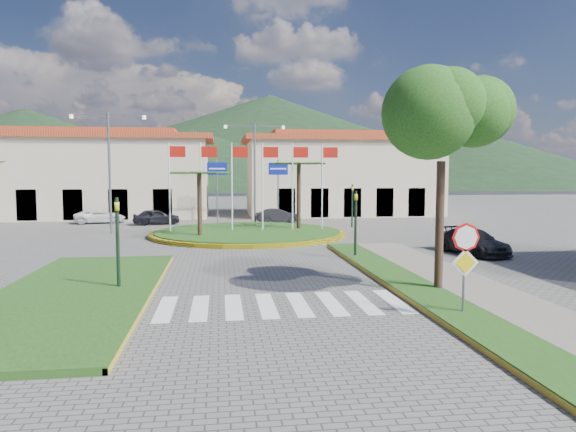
{
  "coord_description": "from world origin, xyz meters",
  "views": [
    {
      "loc": [
        -1.76,
        -11.23,
        3.99
      ],
      "look_at": [
        0.78,
        8.0,
        2.39
      ],
      "focal_mm": 32.0,
      "sensor_mm": 36.0,
      "label": 1
    }
  ],
  "objects": [
    {
      "name": "white_van",
      "position": [
        -11.45,
        31.71,
        0.55
      ],
      "size": [
        4.31,
        2.81,
        1.1
      ],
      "primitive_type": "imported",
      "rotation": [
        0.0,
        0.0,
        1.84
      ],
      "color": "white",
      "rests_on": "ground"
    },
    {
      "name": "verge_right",
      "position": [
        4.8,
        2.0,
        0.09
      ],
      "size": [
        1.6,
        28.0,
        0.18
      ],
      "primitive_type": "cube",
      "color": "#1D4212",
      "rests_on": "ground"
    },
    {
      "name": "street_lamp_west",
      "position": [
        -9.0,
        24.0,
        4.5
      ],
      "size": [
        4.8,
        0.16,
        8.0
      ],
      "color": "slate",
      "rests_on": "ground"
    },
    {
      "name": "car_dark_a",
      "position": [
        -6.77,
        30.0,
        0.62
      ],
      "size": [
        3.85,
        2.28,
        1.23
      ],
      "primitive_type": "imported",
      "rotation": [
        0.0,
        0.0,
        1.81
      ],
      "color": "black",
      "rests_on": "ground"
    },
    {
      "name": "median_left",
      "position": [
        -6.5,
        6.0,
        0.09
      ],
      "size": [
        5.0,
        14.0,
        0.18
      ],
      "primitive_type": "cube",
      "color": "#1D4212",
      "rests_on": "ground"
    },
    {
      "name": "traffic_light_left",
      "position": [
        -5.2,
        6.5,
        1.94
      ],
      "size": [
        0.15,
        0.18,
        3.2
      ],
      "color": "black",
      "rests_on": "ground"
    },
    {
      "name": "hill_far_west",
      "position": [
        -55.0,
        140.0,
        11.0
      ],
      "size": [
        140.0,
        140.0,
        22.0
      ],
      "primitive_type": "cone",
      "color": "black",
      "rests_on": "ground"
    },
    {
      "name": "traffic_light_far",
      "position": [
        8.0,
        26.0,
        1.94
      ],
      "size": [
        0.18,
        0.15,
        3.2
      ],
      "color": "black",
      "rests_on": "ground"
    },
    {
      "name": "hill_far_mid",
      "position": [
        15.0,
        160.0,
        15.0
      ],
      "size": [
        180.0,
        180.0,
        30.0
      ],
      "primitive_type": "cone",
      "color": "black",
      "rests_on": "ground"
    },
    {
      "name": "hill_far_east",
      "position": [
        70.0,
        135.0,
        9.0
      ],
      "size": [
        120.0,
        120.0,
        18.0
      ],
      "primitive_type": "cone",
      "color": "black",
      "rests_on": "ground"
    },
    {
      "name": "direction_sign_west",
      "position": [
        -2.0,
        30.97,
        3.53
      ],
      "size": [
        1.6,
        0.14,
        5.2
      ],
      "color": "slate",
      "rests_on": "ground"
    },
    {
      "name": "ground",
      "position": [
        0.0,
        0.0,
        0.0
      ],
      "size": [
        160.0,
        160.0,
        0.0
      ],
      "primitive_type": "plane",
      "color": "#5E5C59",
      "rests_on": "ground"
    },
    {
      "name": "hill_near_back",
      "position": [
        -10.0,
        130.0,
        8.0
      ],
      "size": [
        110.0,
        110.0,
        16.0
      ],
      "primitive_type": "cone",
      "color": "black",
      "rests_on": "ground"
    },
    {
      "name": "sidewalk_right",
      "position": [
        6.0,
        2.0,
        0.07
      ],
      "size": [
        4.0,
        28.0,
        0.15
      ],
      "primitive_type": "cube",
      "color": "gray",
      "rests_on": "ground"
    },
    {
      "name": "car_side_right",
      "position": [
        10.66,
        12.59,
        0.62
      ],
      "size": [
        2.58,
        4.57,
        1.25
      ],
      "primitive_type": "imported",
      "rotation": [
        0.0,
        0.0,
        0.2
      ],
      "color": "black",
      "rests_on": "ground"
    },
    {
      "name": "traffic_light_right",
      "position": [
        4.5,
        12.0,
        1.94
      ],
      "size": [
        0.15,
        0.18,
        3.2
      ],
      "color": "black",
      "rests_on": "ground"
    },
    {
      "name": "crosswalk",
      "position": [
        0.0,
        4.0,
        0.01
      ],
      "size": [
        8.0,
        3.0,
        0.01
      ],
      "primitive_type": "cube",
      "color": "silver",
      "rests_on": "ground"
    },
    {
      "name": "stop_sign",
      "position": [
        4.9,
        1.96,
        1.79
      ],
      "size": [
        0.8,
        0.11,
        2.65
      ],
      "color": "slate",
      "rests_on": "ground"
    },
    {
      "name": "roundabout_island",
      "position": [
        0.0,
        22.0,
        0.17
      ],
      "size": [
        12.7,
        12.7,
        6.0
      ],
      "color": "yellow",
      "rests_on": "ground"
    },
    {
      "name": "street_lamp_centre",
      "position": [
        1.0,
        30.0,
        4.5
      ],
      "size": [
        4.8,
        0.16,
        8.0
      ],
      "color": "slate",
      "rests_on": "ground"
    },
    {
      "name": "building_left",
      "position": [
        -14.0,
        38.0,
        3.9
      ],
      "size": [
        23.32,
        9.54,
        8.05
      ],
      "color": "beige",
      "rests_on": "ground"
    },
    {
      "name": "building_right",
      "position": [
        10.0,
        38.0,
        3.9
      ],
      "size": [
        19.08,
        9.54,
        8.05
      ],
      "color": "beige",
      "rests_on": "ground"
    },
    {
      "name": "direction_sign_east",
      "position": [
        3.0,
        30.97,
        3.53
      ],
      "size": [
        1.6,
        0.14,
        5.2
      ],
      "color": "slate",
      "rests_on": "ground"
    },
    {
      "name": "deciduous_tree",
      "position": [
        5.5,
        5.0,
        5.18
      ],
      "size": [
        3.6,
        3.6,
        6.8
      ],
      "color": "black",
      "rests_on": "ground"
    },
    {
      "name": "car_dark_b",
      "position": [
        2.88,
        30.0,
        0.58
      ],
      "size": [
        3.66,
        1.74,
        1.16
      ],
      "primitive_type": "imported",
      "rotation": [
        0.0,
        0.0,
        1.72
      ],
      "color": "black",
      "rests_on": "ground"
    }
  ]
}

